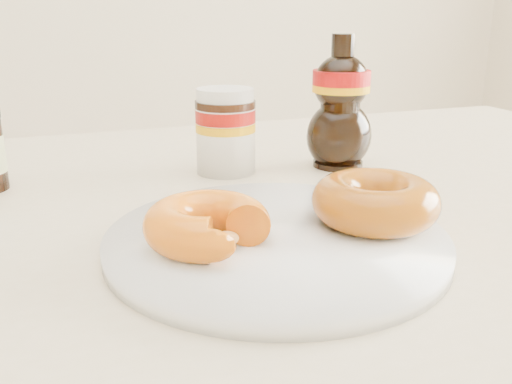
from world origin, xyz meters
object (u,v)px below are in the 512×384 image
object	(u,v)px
dining_table	(231,292)
plate	(276,240)
donut_bitten	(207,224)
nutella_jar	(226,128)
syrup_bottle	(340,102)
donut_whole	(375,201)

from	to	relation	value
dining_table	plate	bearing A→B (deg)	-81.95
donut_bitten	nutella_jar	bearing A→B (deg)	92.54
dining_table	syrup_bottle	bearing A→B (deg)	34.83
donut_whole	nutella_jar	bearing A→B (deg)	103.70
donut_bitten	syrup_bottle	xyz separation A→B (m)	(0.23, 0.22, 0.05)
plate	syrup_bottle	bearing A→B (deg)	51.73
donut_bitten	nutella_jar	xyz separation A→B (m)	(0.09, 0.25, 0.02)
donut_bitten	syrup_bottle	world-z (taller)	syrup_bottle
donut_bitten	syrup_bottle	size ratio (longest dim) A/B	0.61
syrup_bottle	plate	bearing A→B (deg)	-128.27
nutella_jar	plate	bearing A→B (deg)	-97.05
donut_bitten	nutella_jar	world-z (taller)	nutella_jar
plate	donut_bitten	world-z (taller)	donut_bitten
plate	syrup_bottle	distance (m)	0.29
dining_table	donut_whole	distance (m)	0.18
plate	nutella_jar	size ratio (longest dim) A/B	2.79
dining_table	donut_whole	world-z (taller)	donut_whole
plate	donut_whole	size ratio (longest dim) A/B	2.58
plate	donut_whole	bearing A→B (deg)	-3.72
dining_table	plate	size ratio (longest dim) A/B	4.88
plate	syrup_bottle	size ratio (longest dim) A/B	1.74
plate	syrup_bottle	world-z (taller)	syrup_bottle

